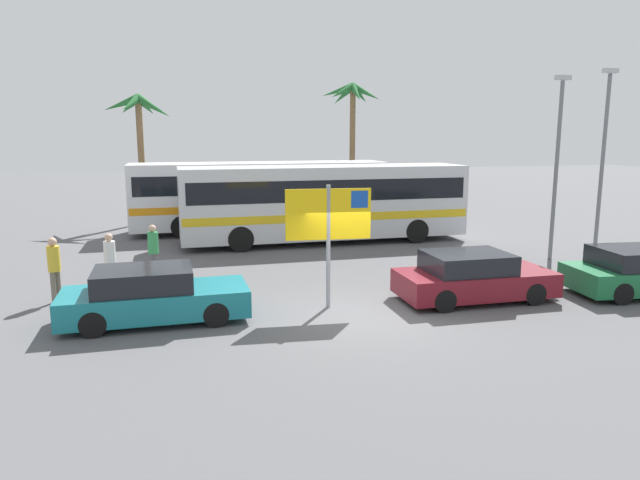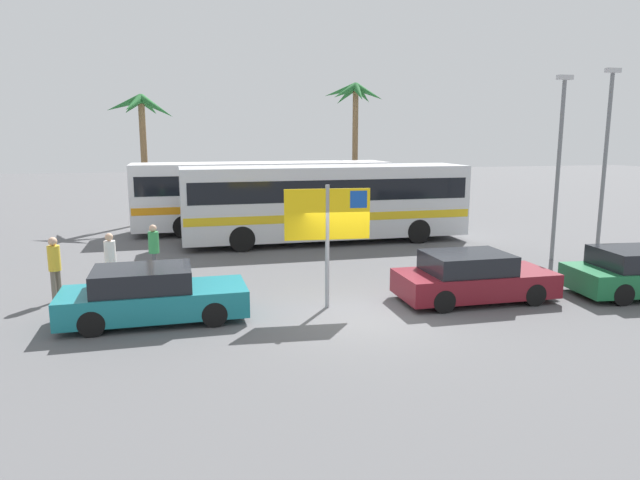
{
  "view_description": "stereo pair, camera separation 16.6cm",
  "coord_description": "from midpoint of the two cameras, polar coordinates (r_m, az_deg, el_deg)",
  "views": [
    {
      "loc": [
        -4.55,
        -12.89,
        4.43
      ],
      "look_at": [
        -0.2,
        3.57,
        1.3
      ],
      "focal_mm": 32.13,
      "sensor_mm": 36.0,
      "label": 1
    },
    {
      "loc": [
        -4.39,
        -12.93,
        4.43
      ],
      "look_at": [
        -0.2,
        3.57,
        1.3
      ],
      "focal_mm": 32.13,
      "sensor_mm": 36.0,
      "label": 2
    }
  ],
  "objects": [
    {
      "name": "bus_front_coach",
      "position": [
        23.86,
        0.21,
        4.05
      ],
      "size": [
        11.77,
        2.73,
        3.17
      ],
      "color": "silver",
      "rests_on": "ground"
    },
    {
      "name": "palm_tree_seaside",
      "position": [
        30.22,
        -17.72,
        11.4
      ],
      "size": [
        3.34,
        3.26,
        6.42
      ],
      "color": "brown",
      "rests_on": "ground"
    },
    {
      "name": "palm_tree_inland",
      "position": [
        32.87,
        3.13,
        13.16
      ],
      "size": [
        3.52,
        3.47,
        7.3
      ],
      "color": "brown",
      "rests_on": "ground"
    },
    {
      "name": "bus_rear_coach",
      "position": [
        26.97,
        -6.11,
        4.73
      ],
      "size": [
        11.77,
        2.73,
        3.17
      ],
      "color": "white",
      "rests_on": "ground"
    },
    {
      "name": "car_maroon",
      "position": [
        16.04,
        14.68,
        -3.62
      ],
      "size": [
        4.2,
        1.89,
        1.32
      ],
      "rotation": [
        0.0,
        0.0,
        -0.01
      ],
      "color": "maroon",
      "rests_on": "ground"
    },
    {
      "name": "lamp_post_left_side",
      "position": [
        21.9,
        22.32,
        7.33
      ],
      "size": [
        0.56,
        0.2,
        6.45
      ],
      "color": "slate",
      "rests_on": "ground"
    },
    {
      "name": "ground",
      "position": [
        14.36,
        4.12,
        -7.58
      ],
      "size": [
        120.0,
        120.0,
        0.0
      ],
      "primitive_type": "plane",
      "color": "#565659"
    },
    {
      "name": "car_teal",
      "position": [
        14.36,
        -16.66,
        -5.35
      ],
      "size": [
        4.37,
        1.82,
        1.32
      ],
      "rotation": [
        0.0,
        0.0,
        0.01
      ],
      "color": "#19757F",
      "rests_on": "ground"
    },
    {
      "name": "pedestrian_by_bus",
      "position": [
        18.37,
        -16.52,
        -0.72
      ],
      "size": [
        0.32,
        0.32,
        1.73
      ],
      "rotation": [
        0.0,
        0.0,
        6.24
      ],
      "color": "#4C4C51",
      "rests_on": "ground"
    },
    {
      "name": "pedestrian_crossing_lot",
      "position": [
        16.83,
        -25.22,
        -2.2
      ],
      "size": [
        0.32,
        0.32,
        1.76
      ],
      "rotation": [
        0.0,
        0.0,
        5.69
      ],
      "color": "#706656",
      "rests_on": "ground"
    },
    {
      "name": "pedestrian_near_sign",
      "position": [
        17.35,
        -20.44,
        -1.66
      ],
      "size": [
        0.32,
        0.32,
        1.69
      ],
      "rotation": [
        0.0,
        0.0,
        3.98
      ],
      "color": "#4C4C51",
      "rests_on": "ground"
    },
    {
      "name": "ferry_sign",
      "position": [
        14.54,
        0.7,
        2.09
      ],
      "size": [
        2.2,
        0.25,
        3.2
      ],
      "rotation": [
        0.0,
        0.0,
        -0.09
      ],
      "color": "gray",
      "rests_on": "ground"
    },
    {
      "name": "lamp_post_right_side",
      "position": [
        23.27,
        26.17,
        7.55
      ],
      "size": [
        0.56,
        0.2,
        6.74
      ],
      "color": "slate",
      "rests_on": "ground"
    }
  ]
}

